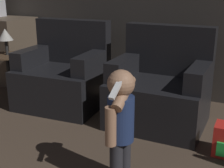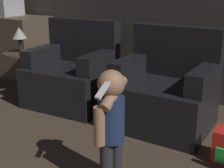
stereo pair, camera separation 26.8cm
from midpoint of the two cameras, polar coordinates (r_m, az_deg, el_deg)
armchair_left at (r=3.68m, az=-5.14°, el=1.55°), size 0.96×0.83×0.97m
armchair_right at (r=3.16m, az=12.09°, el=-1.59°), size 0.92×0.78×0.97m
person_toddler at (r=2.12m, az=3.40°, el=-6.53°), size 0.19×0.33×0.84m
kitchen_counter at (r=5.03m, az=-16.23°, el=6.67°), size 1.19×0.63×0.91m
microwave at (r=5.06m, az=-17.98°, el=13.38°), size 0.53×0.39×0.27m
side_table at (r=4.12m, az=-14.42°, el=4.29°), size 0.45×0.45×0.54m
lamp at (r=4.06m, az=-14.79°, el=8.91°), size 0.18×0.18×0.32m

